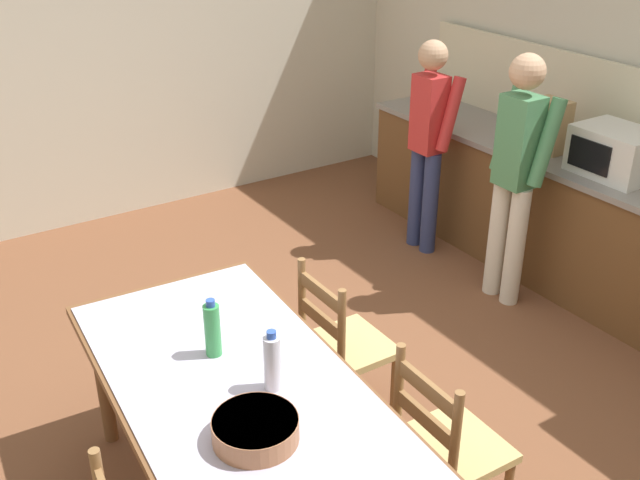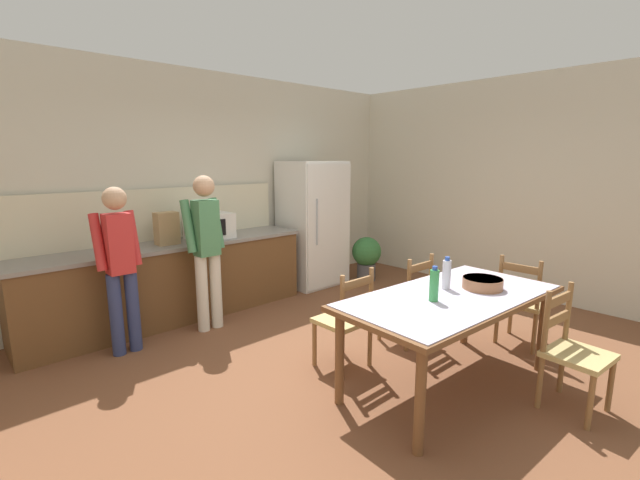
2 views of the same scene
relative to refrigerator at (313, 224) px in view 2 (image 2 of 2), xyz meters
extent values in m
plane|color=brown|center=(-1.51, -2.19, -0.90)|extent=(8.32, 8.32, 0.00)
cube|color=beige|center=(-1.51, 0.47, 0.55)|extent=(6.52, 0.12, 2.90)
cube|color=beige|center=(1.75, -2.19, 0.55)|extent=(0.12, 5.20, 2.90)
cube|color=brown|center=(-2.14, 0.04, -0.47)|extent=(3.18, 0.62, 0.85)
cube|color=gray|center=(-2.14, 0.04, -0.03)|extent=(3.22, 0.66, 0.04)
cube|color=#B7BCC1|center=(-2.85, 0.04, -0.02)|extent=(0.52, 0.38, 0.02)
cube|color=beige|center=(-2.14, 0.35, 0.29)|extent=(3.18, 0.03, 0.60)
cube|color=white|center=(0.00, 0.01, 0.00)|extent=(0.85, 0.68, 1.80)
cube|color=white|center=(0.00, -0.34, 0.00)|extent=(0.81, 0.02, 1.72)
cylinder|color=#A5AAB2|center=(-0.25, -0.36, 0.09)|extent=(0.02, 0.02, 0.63)
cube|color=white|center=(-1.65, 0.02, 0.14)|extent=(0.50, 0.38, 0.30)
cube|color=black|center=(-1.70, -0.17, 0.14)|extent=(0.30, 0.01, 0.19)
cube|color=tan|center=(-2.18, 0.01, 0.17)|extent=(0.24, 0.16, 0.36)
cylinder|color=brown|center=(-2.03, -3.23, -0.53)|extent=(0.07, 0.07, 0.73)
cylinder|color=brown|center=(-0.33, -3.33, -0.53)|extent=(0.07, 0.07, 0.73)
cylinder|color=brown|center=(-1.99, -2.49, -0.53)|extent=(0.07, 0.07, 0.73)
cylinder|color=brown|center=(-0.28, -2.59, -0.53)|extent=(0.07, 0.07, 0.73)
cube|color=brown|center=(-1.16, -2.91, -0.15)|extent=(1.96, 1.05, 0.04)
cube|color=#B7B2CC|center=(-1.16, -2.91, -0.12)|extent=(1.88, 1.01, 0.01)
cylinder|color=green|center=(-1.39, -2.90, 0.00)|extent=(0.07, 0.07, 0.24)
cylinder|color=#2D51B2|center=(-1.39, -2.90, 0.14)|extent=(0.04, 0.04, 0.03)
cylinder|color=silver|center=(-1.05, -2.80, 0.00)|extent=(0.07, 0.07, 0.24)
cylinder|color=#2D51B2|center=(-1.05, -2.80, 0.14)|extent=(0.04, 0.04, 0.03)
cylinder|color=#9E6642|center=(-0.83, -3.00, -0.07)|extent=(0.32, 0.32, 0.09)
cylinder|color=#9E6642|center=(-0.83, -3.00, -0.04)|extent=(0.31, 0.31, 0.02)
cylinder|color=olive|center=(-1.36, -1.92, -0.69)|extent=(0.04, 0.04, 0.41)
cylinder|color=olive|center=(-1.72, -1.92, -0.69)|extent=(0.04, 0.04, 0.41)
cylinder|color=olive|center=(-1.36, -2.26, -0.69)|extent=(0.04, 0.04, 0.41)
cylinder|color=olive|center=(-1.72, -2.26, -0.69)|extent=(0.04, 0.04, 0.41)
cube|color=tan|center=(-1.54, -2.09, -0.47)|extent=(0.42, 0.40, 0.04)
cylinder|color=olive|center=(-1.36, -2.26, -0.22)|extent=(0.04, 0.04, 0.46)
cylinder|color=olive|center=(-1.72, -2.26, -0.22)|extent=(0.04, 0.04, 0.46)
cube|color=olive|center=(-1.54, -2.26, -0.09)|extent=(0.36, 0.03, 0.07)
cube|color=olive|center=(-1.54, -2.26, -0.24)|extent=(0.36, 0.03, 0.07)
cylinder|color=olive|center=(-0.50, -1.97, -0.69)|extent=(0.04, 0.04, 0.41)
cylinder|color=olive|center=(-0.86, -1.96, -0.69)|extent=(0.04, 0.04, 0.41)
cylinder|color=olive|center=(-0.51, -2.31, -0.69)|extent=(0.04, 0.04, 0.41)
cylinder|color=olive|center=(-0.87, -2.30, -0.69)|extent=(0.04, 0.04, 0.41)
cube|color=tan|center=(-0.68, -2.14, -0.47)|extent=(0.43, 0.41, 0.04)
cylinder|color=olive|center=(-0.51, -2.31, -0.22)|extent=(0.04, 0.04, 0.46)
cylinder|color=olive|center=(-0.87, -2.30, -0.22)|extent=(0.04, 0.04, 0.46)
cube|color=olive|center=(-0.69, -2.31, -0.09)|extent=(0.36, 0.03, 0.07)
cube|color=olive|center=(-0.69, -2.31, -0.24)|extent=(0.36, 0.03, 0.07)
cylinder|color=olive|center=(0.30, -3.16, -0.69)|extent=(0.04, 0.04, 0.41)
cylinder|color=olive|center=(0.29, -2.80, -0.69)|extent=(0.04, 0.04, 0.41)
cylinder|color=olive|center=(-0.04, -3.17, -0.69)|extent=(0.04, 0.04, 0.41)
cylinder|color=olive|center=(-0.05, -2.81, -0.69)|extent=(0.04, 0.04, 0.41)
cube|color=tan|center=(0.12, -2.99, -0.47)|extent=(0.41, 0.43, 0.04)
cylinder|color=olive|center=(-0.04, -3.17, -0.22)|extent=(0.04, 0.04, 0.46)
cylinder|color=olive|center=(-0.05, -2.81, -0.22)|extent=(0.04, 0.04, 0.46)
cube|color=olive|center=(-0.05, -2.99, -0.09)|extent=(0.03, 0.36, 0.07)
cube|color=olive|center=(-0.05, -2.99, -0.24)|extent=(0.03, 0.36, 0.07)
cylinder|color=olive|center=(-0.97, -3.89, -0.69)|extent=(0.04, 0.04, 0.41)
cylinder|color=olive|center=(-0.61, -3.92, -0.69)|extent=(0.04, 0.04, 0.41)
cylinder|color=olive|center=(-0.94, -3.55, -0.69)|extent=(0.04, 0.04, 0.41)
cylinder|color=olive|center=(-0.58, -3.58, -0.69)|extent=(0.04, 0.04, 0.41)
cube|color=tan|center=(-0.77, -3.74, -0.47)|extent=(0.45, 0.44, 0.04)
cylinder|color=olive|center=(-0.94, -3.55, -0.22)|extent=(0.04, 0.04, 0.46)
cylinder|color=olive|center=(-0.58, -3.58, -0.22)|extent=(0.04, 0.04, 0.46)
cube|color=olive|center=(-0.76, -3.57, -0.09)|extent=(0.36, 0.06, 0.07)
cube|color=olive|center=(-0.76, -3.57, -0.24)|extent=(0.36, 0.06, 0.07)
cylinder|color=navy|center=(-2.93, -0.49, -0.50)|extent=(0.12, 0.12, 0.79)
cylinder|color=navy|center=(-2.77, -0.49, -0.50)|extent=(0.12, 0.12, 0.79)
cube|color=red|center=(-2.85, -0.49, 0.17)|extent=(0.22, 0.18, 0.56)
sphere|color=tan|center=(-2.85, -0.49, 0.58)|extent=(0.21, 0.21, 0.21)
cylinder|color=red|center=(-3.01, -0.43, 0.19)|extent=(0.09, 0.21, 0.53)
cylinder|color=red|center=(-2.70, -0.43, 0.19)|extent=(0.09, 0.21, 0.53)
cylinder|color=silver|center=(-2.06, -0.51, -0.49)|extent=(0.12, 0.12, 0.83)
cylinder|color=silver|center=(-1.89, -0.51, -0.49)|extent=(0.12, 0.12, 0.83)
cube|color=#478456|center=(-1.98, -0.51, 0.22)|extent=(0.23, 0.19, 0.58)
sphere|color=tan|center=(-1.98, -0.51, 0.66)|extent=(0.22, 0.22, 0.22)
cylinder|color=#478456|center=(-2.14, -0.44, 0.25)|extent=(0.09, 0.22, 0.56)
cylinder|color=#478456|center=(-1.81, -0.44, 0.25)|extent=(0.09, 0.22, 0.56)
cylinder|color=#4C4C51|center=(0.70, -0.43, -0.77)|extent=(0.28, 0.28, 0.26)
sphere|color=#337038|center=(0.70, -0.43, -0.45)|extent=(0.44, 0.44, 0.44)
camera|label=1|loc=(1.08, -3.95, 1.76)|focal=42.00mm
camera|label=2|loc=(-4.12, -4.57, 0.94)|focal=24.00mm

